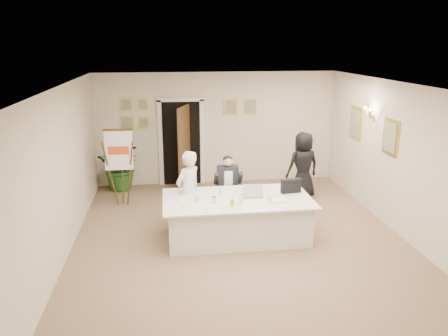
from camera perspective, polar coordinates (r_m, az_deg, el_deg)
name	(u,v)px	position (r m, az deg, el deg)	size (l,w,h in m)	color
floor	(240,239)	(8.15, 2.04, -9.25)	(7.00, 7.00, 0.00)	brown
ceiling	(241,85)	(7.40, 2.26, 10.75)	(6.00, 7.00, 0.02)	white
wall_back	(217,129)	(11.03, -0.94, 5.18)	(6.00, 0.10, 2.80)	beige
wall_front	(300,261)	(4.48, 9.90, -11.93)	(6.00, 0.10, 2.80)	beige
wall_left	(63,173)	(7.75, -20.28, -0.56)	(0.10, 7.00, 2.80)	beige
wall_right	(401,160)	(8.67, 22.08, 0.96)	(0.10, 7.00, 2.80)	beige
doorway	(182,145)	(10.86, -5.45, 3.01)	(1.14, 0.86, 2.20)	black
pictures_back_wall	(185,112)	(10.86, -5.16, 7.35)	(3.40, 0.06, 0.80)	gold
pictures_right_wall	(371,129)	(9.62, 18.68, 4.83)	(0.06, 2.20, 0.80)	gold
wall_sconce	(370,112)	(9.53, 18.49, 6.89)	(0.20, 0.30, 0.24)	gold
conference_table	(237,218)	(8.06, 1.72, -6.48)	(2.68, 1.43, 0.78)	white
seated_man	(228,187)	(8.90, 0.52, -2.45)	(0.57, 0.60, 1.32)	black
flip_chart	(121,171)	(9.74, -13.34, -0.44)	(0.59, 0.38, 1.70)	#372011
standing_man	(188,192)	(8.22, -4.69, -3.13)	(0.58, 0.38, 1.58)	silver
standing_woman	(303,166)	(10.12, 10.27, 0.31)	(0.76, 0.50, 1.56)	black
potted_palm	(122,166)	(10.91, -13.22, 0.24)	(1.06, 0.92, 1.18)	#1E511B
laptop	(252,188)	(8.01, 3.65, -2.67)	(0.37, 0.38, 0.28)	#B7BABC
laptop_bag	(291,186)	(8.25, 8.73, -2.33)	(0.38, 0.10, 0.26)	black
paper_stack	(278,200)	(7.83, 7.13, -4.20)	(0.27, 0.19, 0.03)	white
plate_left	(188,206)	(7.57, -4.75, -4.91)	(0.20, 0.20, 0.01)	white
plate_mid	(210,208)	(7.45, -1.86, -5.22)	(0.21, 0.21, 0.01)	white
plate_near	(236,207)	(7.49, 1.63, -5.08)	(0.22, 0.22, 0.01)	white
glass_a	(197,198)	(7.73, -3.54, -3.94)	(0.06, 0.06, 0.14)	silver
glass_b	(241,202)	(7.55, 2.18, -4.41)	(0.06, 0.06, 0.14)	silver
glass_c	(270,199)	(7.69, 5.98, -4.11)	(0.06, 0.06, 0.14)	silver
glass_d	(221,191)	(8.05, -0.43, -3.08)	(0.06, 0.06, 0.14)	silver
oj_glass	(232,203)	(7.49, 1.05, -4.61)	(0.07, 0.07, 0.13)	gold
steel_jug	(214,200)	(7.66, -1.32, -4.20)	(0.09, 0.09, 0.11)	silver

